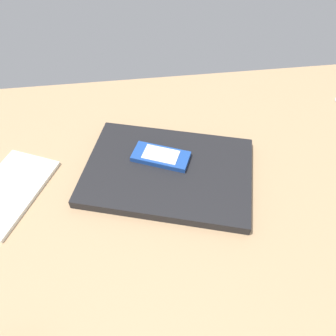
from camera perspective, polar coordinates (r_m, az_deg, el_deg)
desk_surface at (r=66.95cm, az=2.13°, el=-4.18°), size 120.00×80.00×3.00cm
laptop_closed at (r=67.18cm, az=0.00°, el=-0.59°), size 39.07×32.35×1.94cm
cell_phone_on_laptop at (r=67.92cm, az=-1.25°, el=2.03°), size 12.81×9.57×1.27cm
notepad at (r=71.86cm, az=-26.11°, el=-3.69°), size 19.05×22.93×0.80cm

